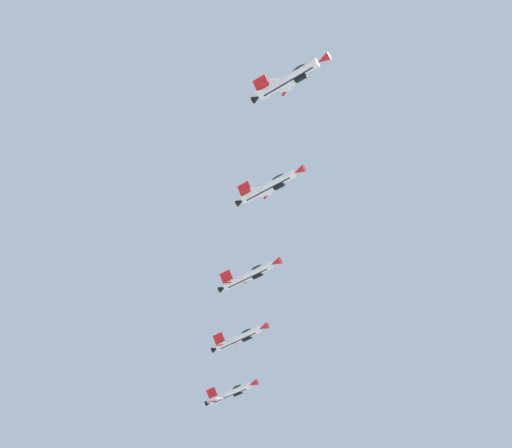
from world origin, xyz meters
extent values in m
cylinder|color=white|center=(28.35, 62.15, 120.74)|extent=(7.94, 11.00, 1.70)
cube|color=#191E4C|center=(28.62, 62.32, 120.40)|extent=(6.58, 9.18, 1.29)
cone|color=red|center=(32.23, 56.14, 120.74)|extent=(2.62, 2.86, 1.56)
cone|color=black|center=(24.69, 67.82, 120.74)|extent=(2.01, 2.08, 1.36)
ellipsoid|color=#192333|center=(29.41, 59.69, 121.20)|extent=(3.04, 3.53, 1.56)
cube|color=black|center=(29.99, 60.64, 120.16)|extent=(2.35, 2.59, 1.37)
cube|color=white|center=(29.05, 64.65, 122.49)|extent=(3.32, 2.16, 3.05)
cube|color=red|center=(29.72, 66.41, 123.94)|extent=(0.70, 1.64, 0.56)
cube|color=white|center=(25.89, 62.60, 118.87)|extent=(3.20, 3.70, 3.05)
cube|color=red|center=(24.01, 62.71, 117.42)|extent=(1.67, 1.28, 0.56)
cube|color=white|center=(26.51, 67.03, 121.80)|extent=(1.99, 1.99, 1.64)
cube|color=white|center=(24.66, 65.83, 119.69)|extent=(2.37, 2.37, 1.64)
cube|color=red|center=(24.69, 65.50, 122.05)|extent=(3.04, 3.24, 2.02)
cylinder|color=white|center=(35.03, 86.00, 121.79)|extent=(7.94, 11.00, 1.70)
cube|color=#191E4C|center=(35.29, 86.16, 121.44)|extent=(6.61, 9.20, 1.24)
cone|color=red|center=(38.91, 79.99, 121.79)|extent=(2.62, 2.86, 1.56)
cone|color=black|center=(31.37, 91.67, 121.79)|extent=(2.01, 2.08, 1.36)
ellipsoid|color=#192333|center=(36.12, 83.56, 122.28)|extent=(3.04, 3.53, 1.55)
cube|color=black|center=(36.64, 84.47, 121.18)|extent=(2.35, 2.60, 1.35)
cube|color=white|center=(35.81, 88.55, 123.42)|extent=(3.47, 2.18, 2.88)
cube|color=red|center=(36.55, 90.35, 124.79)|extent=(0.72, 1.64, 0.55)
cube|color=white|center=(32.48, 86.39, 120.03)|extent=(3.28, 3.83, 2.88)
cube|color=red|center=(30.53, 86.46, 118.67)|extent=(1.68, 1.29, 0.55)
cube|color=white|center=(33.24, 90.91, 122.78)|extent=(2.07, 2.00, 1.55)
cube|color=white|center=(31.29, 89.65, 120.80)|extent=(2.41, 2.43, 1.55)
cube|color=red|center=(31.44, 89.39, 123.17)|extent=(2.96, 3.18, 2.11)
cylinder|color=white|center=(40.36, 109.13, 120.67)|extent=(7.94, 11.00, 1.70)
cube|color=#191E4C|center=(40.63, 109.30, 120.33)|extent=(6.59, 9.19, 1.27)
cone|color=red|center=(44.24, 103.12, 120.67)|extent=(2.62, 2.86, 1.56)
cone|color=black|center=(36.70, 114.80, 120.67)|extent=(2.01, 2.08, 1.36)
ellipsoid|color=#192333|center=(41.43, 106.67, 121.14)|extent=(3.04, 3.53, 1.55)
cube|color=black|center=(41.99, 107.61, 120.08)|extent=(2.35, 2.60, 1.36)
cube|color=white|center=(41.09, 111.64, 122.38)|extent=(3.38, 2.17, 2.99)
cube|color=red|center=(41.79, 113.42, 123.80)|extent=(0.71, 1.64, 0.56)
cube|color=white|center=(37.86, 109.56, 118.85)|extent=(3.23, 3.74, 2.99)
cube|color=red|center=(35.96, 109.65, 117.43)|extent=(1.67, 1.28, 0.56)
cube|color=white|center=(38.54, 114.02, 121.71)|extent=(2.02, 2.00, 1.61)
cube|color=white|center=(36.65, 112.80, 119.64)|extent=(2.38, 2.39, 1.61)
cube|color=red|center=(36.73, 112.49, 122.01)|extent=(3.01, 3.22, 2.05)
cylinder|color=white|center=(47.17, 131.27, 123.08)|extent=(7.94, 11.00, 1.70)
cube|color=#191E4C|center=(47.42, 131.44, 122.73)|extent=(6.61, 9.20, 1.24)
cone|color=red|center=(51.05, 125.27, 123.08)|extent=(2.62, 2.86, 1.56)
cone|color=black|center=(43.50, 136.94, 123.08)|extent=(2.01, 2.08, 1.36)
ellipsoid|color=#192333|center=(48.25, 128.83, 123.57)|extent=(3.04, 3.53, 1.55)
cube|color=black|center=(48.78, 129.74, 122.47)|extent=(2.35, 2.60, 1.35)
cube|color=white|center=(47.95, 133.82, 124.71)|extent=(3.48, 2.18, 2.87)
cube|color=red|center=(48.69, 135.63, 126.07)|extent=(0.72, 1.64, 0.55)
cube|color=white|center=(44.61, 131.66, 121.33)|extent=(3.28, 3.83, 2.87)
cube|color=red|center=(42.66, 131.73, 119.97)|extent=(1.68, 1.29, 0.55)
cube|color=white|center=(45.37, 136.19, 124.07)|extent=(2.07, 2.01, 1.55)
cube|color=white|center=(43.42, 134.93, 122.10)|extent=(2.41, 2.43, 1.55)
cube|color=red|center=(43.58, 134.67, 124.46)|extent=(2.95, 3.18, 2.11)
cylinder|color=white|center=(53.42, 152.24, 123.61)|extent=(7.94, 11.00, 1.70)
cube|color=#191E4C|center=(53.69, 152.41, 123.27)|extent=(6.58, 9.18, 1.29)
cone|color=red|center=(57.30, 146.23, 123.61)|extent=(2.62, 2.86, 1.56)
cone|color=black|center=(49.76, 157.90, 123.61)|extent=(2.01, 2.08, 1.36)
ellipsoid|color=#192333|center=(54.49, 149.78, 124.08)|extent=(3.04, 3.53, 1.56)
cube|color=black|center=(55.06, 150.72, 123.03)|extent=(2.35, 2.59, 1.37)
cube|color=white|center=(54.13, 154.74, 125.35)|extent=(3.33, 2.16, 3.04)
cube|color=red|center=(54.80, 156.50, 126.80)|extent=(0.70, 1.64, 0.56)
cube|color=white|center=(50.95, 152.68, 121.75)|extent=(3.21, 3.70, 3.04)
cube|color=red|center=(49.07, 152.79, 120.31)|extent=(1.67, 1.28, 0.56)
cube|color=white|center=(51.58, 157.12, 124.66)|extent=(1.99, 1.99, 1.63)
cube|color=white|center=(49.73, 155.92, 122.56)|extent=(2.37, 2.37, 1.63)
cube|color=red|center=(49.77, 155.59, 124.93)|extent=(3.04, 3.23, 2.02)
camera|label=1|loc=(-3.64, 1.74, 1.48)|focal=54.10mm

